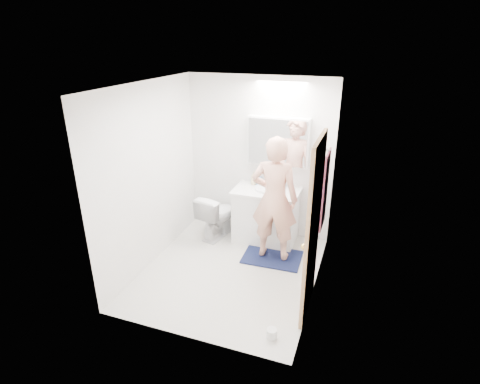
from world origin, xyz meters
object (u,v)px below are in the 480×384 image
at_px(medicine_cabinet, 278,142).
at_px(person, 274,199).
at_px(vanity_cabinet, 266,217).
at_px(toothbrush_cup, 282,185).
at_px(soap_bottle_a, 253,178).
at_px(toilet_paper_roll, 272,333).
at_px(toilet, 217,215).
at_px(soap_bottle_b, 258,179).

height_order(medicine_cabinet, person, medicine_cabinet).
height_order(vanity_cabinet, person, person).
relative_size(person, toothbrush_cup, 18.34).
distance_m(soap_bottle_a, toothbrush_cup, 0.44).
height_order(person, soap_bottle_a, person).
bearing_deg(toilet_paper_roll, toilet, 127.01).
bearing_deg(soap_bottle_b, toilet, -152.30).
bearing_deg(person, medicine_cabinet, -79.99).
distance_m(person, soap_bottle_b, 0.76).
relative_size(soap_bottle_a, toothbrush_cup, 2.18).
relative_size(toilet, toothbrush_cup, 7.52).
distance_m(toothbrush_cup, toilet_paper_roll, 2.28).
bearing_deg(toilet, toilet_paper_roll, 138.82).
distance_m(medicine_cabinet, toilet, 1.46).
xyz_separation_m(medicine_cabinet, toilet_paper_roll, (0.53, -2.13, -1.45)).
distance_m(vanity_cabinet, toilet, 0.75).
height_order(vanity_cabinet, toothbrush_cup, toothbrush_cup).
distance_m(vanity_cabinet, person, 0.73).
bearing_deg(person, toilet, -21.33).
xyz_separation_m(person, soap_bottle_b, (-0.42, 0.64, 0.01)).
xyz_separation_m(soap_bottle_a, toilet_paper_roll, (0.87, -2.07, -0.87)).
bearing_deg(vanity_cabinet, soap_bottle_b, 134.94).
relative_size(person, soap_bottle_b, 9.52).
bearing_deg(soap_bottle_a, person, -51.62).
distance_m(soap_bottle_b, toilet_paper_roll, 2.41).
relative_size(vanity_cabinet, toilet, 1.29).
height_order(soap_bottle_a, toothbrush_cup, soap_bottle_a).
height_order(vanity_cabinet, soap_bottle_a, soap_bottle_a).
height_order(toilet, person, person).
height_order(vanity_cabinet, medicine_cabinet, medicine_cabinet).
xyz_separation_m(vanity_cabinet, soap_bottle_a, (-0.25, 0.15, 0.53)).
height_order(soap_bottle_a, soap_bottle_b, soap_bottle_a).
relative_size(medicine_cabinet, person, 0.52).
bearing_deg(soap_bottle_b, soap_bottle_a, -155.81).
xyz_separation_m(person, toothbrush_cup, (-0.04, 0.62, -0.04)).
bearing_deg(vanity_cabinet, soap_bottle_a, 148.67).
bearing_deg(toothbrush_cup, vanity_cabinet, -140.28).
bearing_deg(medicine_cabinet, toilet_paper_roll, -76.15).
relative_size(person, soap_bottle_a, 8.40).
bearing_deg(medicine_cabinet, vanity_cabinet, -114.46).
bearing_deg(vanity_cabinet, person, -62.76).
relative_size(toilet, person, 0.41).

